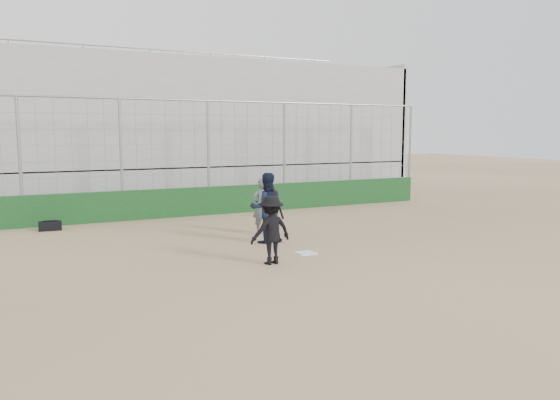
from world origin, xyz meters
name	(u,v)px	position (x,y,z in m)	size (l,w,h in m)	color
ground	(306,253)	(0.00, 0.00, 0.00)	(90.00, 90.00, 0.00)	olive
home_plate	(306,253)	(0.00, 0.00, 0.01)	(0.44, 0.44, 0.02)	white
backstop	(209,188)	(0.00, 7.00, 0.96)	(18.10, 0.25, 4.04)	#133C18
bleachers	(170,132)	(0.00, 11.95, 2.92)	(20.25, 6.70, 6.98)	#9A9A9A
batter_at_plate	(271,230)	(-1.20, -0.54, 0.77)	(1.06, 0.78, 1.71)	black
catcher_crouched	(267,220)	(-0.30, 1.59, 0.62)	(0.96, 0.78, 1.25)	black
umpire	(262,209)	(0.11, 2.79, 0.73)	(0.59, 0.39, 1.45)	#4A515E
equipment_bag	(50,226)	(-5.31, 6.12, 0.14)	(0.66, 0.31, 0.31)	black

